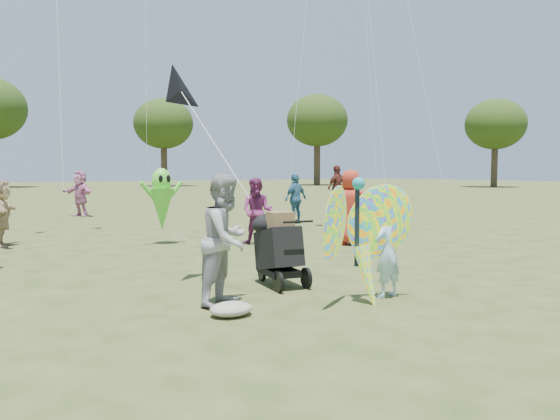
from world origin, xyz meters
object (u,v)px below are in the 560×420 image
at_px(crowd_c, 296,199).
at_px(adult_man, 226,239).
at_px(crowd_j, 80,193).
at_px(alien_kite, 162,202).
at_px(jogging_stroller, 277,244).
at_px(butterfly_kite, 361,239).
at_px(crowd_e, 257,211).
at_px(crowd_a, 350,207).
at_px(crowd_d, 1,213).
at_px(crowd_h, 337,188).
at_px(child_girl, 387,252).

bearing_deg(crowd_c, adult_man, 36.57).
bearing_deg(crowd_j, adult_man, -29.12).
height_order(crowd_c, alien_kite, alien_kite).
distance_m(adult_man, jogging_stroller, 1.29).
height_order(adult_man, butterfly_kite, adult_man).
xyz_separation_m(crowd_e, butterfly_kite, (-1.81, -5.37, 0.06)).
bearing_deg(crowd_a, adult_man, 87.09).
relative_size(adult_man, crowd_d, 1.10).
bearing_deg(crowd_j, jogging_stroller, -24.84).
bearing_deg(crowd_h, crowd_a, 42.33).
bearing_deg(crowd_d, crowd_c, -70.90).
bearing_deg(crowd_d, jogging_stroller, -143.06).
xyz_separation_m(crowd_d, crowd_j, (3.54, 7.29, 0.10)).
bearing_deg(crowd_d, crowd_a, -106.94).
relative_size(crowd_c, alien_kite, 0.91).
bearing_deg(jogging_stroller, child_girl, -49.60).
distance_m(adult_man, crowd_j, 14.81).
bearing_deg(crowd_c, crowd_d, -8.77).
bearing_deg(crowd_j, butterfly_kite, -23.47).
distance_m(crowd_c, crowd_e, 5.05).
bearing_deg(crowd_e, crowd_h, 91.83).
xyz_separation_m(child_girl, crowd_c, (4.92, 8.84, 0.19)).
distance_m(crowd_e, crowd_h, 11.07).
relative_size(adult_man, alien_kite, 0.94).
bearing_deg(child_girl, butterfly_kite, 1.44).
distance_m(crowd_d, alien_kite, 3.50).
height_order(crowd_h, jogging_stroller, crowd_h).
height_order(child_girl, jogging_stroller, child_girl).
bearing_deg(butterfly_kite, crowd_c, 58.54).
height_order(crowd_e, alien_kite, alien_kite).
bearing_deg(crowd_j, crowd_c, 14.64).
relative_size(crowd_h, alien_kite, 1.09).
distance_m(crowd_j, jogging_stroller, 14.14).
xyz_separation_m(child_girl, crowd_j, (0.02, 15.55, 0.24)).
relative_size(adult_man, crowd_e, 1.08).
relative_size(crowd_a, crowd_d, 1.14).
bearing_deg(crowd_a, crowd_c, -57.99).
height_order(crowd_j, butterfly_kite, crowd_j).
relative_size(crowd_d, crowd_h, 0.78).
bearing_deg(crowd_e, jogging_stroller, -66.74).
relative_size(adult_man, crowd_c, 1.04).
distance_m(crowd_a, jogging_stroller, 4.70).
xyz_separation_m(crowd_d, butterfly_kite, (3.01, -8.31, 0.07)).
distance_m(crowd_h, jogging_stroller, 15.28).
bearing_deg(child_girl, jogging_stroller, -64.36).
xyz_separation_m(child_girl, adult_man, (-1.94, 0.87, 0.22)).
bearing_deg(child_girl, adult_man, -27.84).
relative_size(crowd_e, crowd_h, 0.80).
xyz_separation_m(crowd_a, crowd_e, (-1.74, 1.19, -0.09)).
distance_m(child_girl, crowd_j, 15.55).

